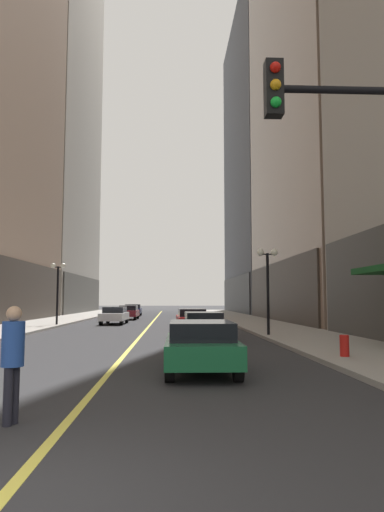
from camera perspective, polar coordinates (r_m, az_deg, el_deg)
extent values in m
plane|color=#2D2D30|center=(39.35, -4.88, -8.11)|extent=(200.00, 200.00, 0.00)
cube|color=#9E9991|center=(40.53, -16.73, -7.71)|extent=(4.50, 78.00, 0.15)
cube|color=#9E9991|center=(39.88, 7.16, -7.94)|extent=(4.50, 78.00, 0.15)
cube|color=#E5D64C|center=(39.35, -4.88, -8.10)|extent=(0.16, 70.00, 0.01)
cube|color=#332A23|center=(40.66, -20.03, -4.19)|extent=(0.50, 22.80, 5.00)
cube|color=#A8A399|center=(73.84, -17.68, 20.06)|extent=(12.34, 26.00, 66.59)
cube|color=#3A3935|center=(65.43, -13.30, -4.70)|extent=(0.50, 24.70, 5.00)
cube|color=#332A23|center=(39.81, 10.59, -4.40)|extent=(0.50, 22.80, 5.00)
cube|color=slate|center=(68.77, 10.01, 11.31)|extent=(11.29, 26.00, 43.07)
cube|color=#212327|center=(64.90, 5.48, -4.81)|extent=(0.50, 24.70, 5.00)
cube|color=#196038|center=(12.39, 1.08, -11.37)|extent=(1.87, 4.44, 0.55)
cube|color=black|center=(12.13, 1.12, -9.25)|extent=(1.63, 2.50, 0.50)
cylinder|color=black|center=(13.94, -2.53, -11.83)|extent=(0.23, 0.64, 0.64)
cylinder|color=black|center=(14.01, 4.04, -11.79)|extent=(0.23, 0.64, 0.64)
cylinder|color=black|center=(10.88, -2.77, -13.66)|extent=(0.23, 0.64, 0.64)
cylinder|color=black|center=(10.96, 5.70, -13.58)|extent=(0.23, 0.64, 0.64)
cube|color=black|center=(21.08, 1.36, -8.89)|extent=(1.84, 4.19, 0.55)
cube|color=black|center=(20.85, 1.40, -7.62)|extent=(1.60, 2.36, 0.50)
cylinder|color=black|center=(22.50, -0.93, -9.37)|extent=(0.23, 0.64, 0.64)
cylinder|color=black|center=(22.62, 3.02, -9.34)|extent=(0.23, 0.64, 0.64)
cylinder|color=black|center=(19.60, -0.56, -9.97)|extent=(0.23, 0.64, 0.64)
cylinder|color=black|center=(19.74, 3.98, -9.92)|extent=(0.23, 0.64, 0.64)
cube|color=#B21919|center=(28.62, -0.08, -7.97)|extent=(1.86, 4.73, 0.55)
cube|color=black|center=(28.37, -0.05, -7.03)|extent=(1.60, 2.66, 0.50)
cylinder|color=black|center=(30.23, -1.73, -8.35)|extent=(0.23, 0.64, 0.64)
cylinder|color=black|center=(30.33, 1.16, -8.34)|extent=(0.23, 0.64, 0.64)
cylinder|color=black|center=(26.96, -1.47, -8.71)|extent=(0.23, 0.64, 0.64)
cylinder|color=black|center=(27.06, 1.77, -8.70)|extent=(0.23, 0.64, 0.64)
cube|color=silver|center=(36.07, -9.55, -7.36)|extent=(1.85, 4.57, 0.55)
cube|color=black|center=(36.28, -9.48, -6.59)|extent=(1.59, 2.57, 0.50)
cylinder|color=black|center=(34.41, -8.69, -7.93)|extent=(0.23, 0.64, 0.64)
cylinder|color=black|center=(34.63, -11.18, -7.87)|extent=(0.23, 0.64, 0.64)
cylinder|color=black|center=(37.55, -8.06, -7.72)|extent=(0.23, 0.64, 0.64)
cylinder|color=black|center=(37.76, -10.34, -7.67)|extent=(0.23, 0.64, 0.64)
cube|color=maroon|center=(44.20, -7.85, -7.00)|extent=(1.81, 4.39, 0.55)
cube|color=black|center=(44.40, -7.82, -6.38)|extent=(1.58, 2.47, 0.50)
cylinder|color=black|center=(42.61, -7.04, -7.44)|extent=(0.23, 0.64, 0.64)
cylinder|color=black|center=(42.77, -9.10, -7.41)|extent=(0.23, 0.64, 0.64)
cylinder|color=black|center=(45.66, -6.70, -7.31)|extent=(0.23, 0.64, 0.64)
cylinder|color=black|center=(45.81, -8.62, -7.28)|extent=(0.23, 0.64, 0.64)
cube|color=#141E4C|center=(53.68, -7.31, -6.71)|extent=(1.98, 4.13, 0.55)
cube|color=black|center=(53.87, -7.29, -6.20)|extent=(1.72, 2.33, 0.50)
cylinder|color=black|center=(52.21, -6.49, -7.06)|extent=(0.23, 0.64, 0.64)
cylinder|color=black|center=(52.32, -8.33, -7.04)|extent=(0.23, 0.64, 0.64)
cylinder|color=black|center=(55.07, -6.34, -6.97)|extent=(0.23, 0.64, 0.64)
cylinder|color=black|center=(55.17, -8.08, -6.95)|extent=(0.23, 0.64, 0.64)
cylinder|color=black|center=(7.77, -21.76, -15.81)|extent=(0.14, 0.14, 0.87)
cylinder|color=black|center=(7.89, -21.06, -15.65)|extent=(0.14, 0.14, 0.87)
cylinder|color=#234799|center=(7.72, -21.21, -10.06)|extent=(0.42, 0.42, 0.69)
sphere|color=tan|center=(7.70, -21.09, -6.65)|extent=(0.23, 0.23, 0.23)
cylinder|color=black|center=(8.32, 21.45, 18.45)|extent=(3.20, 0.12, 0.12)
cube|color=black|center=(7.85, 10.04, 19.66)|extent=(0.28, 0.24, 0.90)
sphere|color=red|center=(7.85, 10.25, 21.93)|extent=(0.17, 0.17, 0.17)
sphere|color=orange|center=(7.73, 10.28, 20.09)|extent=(0.17, 0.17, 0.17)
sphere|color=green|center=(7.61, 10.32, 18.18)|extent=(0.17, 0.17, 0.17)
cylinder|color=black|center=(33.76, -16.28, -4.80)|extent=(0.14, 0.14, 4.20)
cylinder|color=black|center=(33.83, -16.19, -1.33)|extent=(0.80, 0.06, 0.06)
sphere|color=white|center=(33.92, -16.76, -1.15)|extent=(0.36, 0.36, 0.36)
sphere|color=white|center=(33.76, -15.61, -1.17)|extent=(0.36, 0.36, 0.36)
cylinder|color=black|center=(23.40, 9.35, -4.79)|extent=(0.14, 0.14, 4.20)
cylinder|color=black|center=(23.51, 9.28, 0.22)|extent=(0.80, 0.06, 0.06)
sphere|color=white|center=(23.45, 8.44, 0.46)|extent=(0.36, 0.36, 0.36)
sphere|color=white|center=(23.59, 10.11, 0.45)|extent=(0.36, 0.36, 0.36)
cylinder|color=red|center=(15.15, 18.30, -10.75)|extent=(0.28, 0.28, 0.80)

